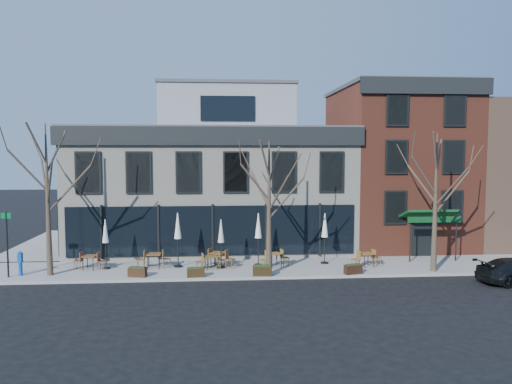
{
  "coord_description": "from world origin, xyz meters",
  "views": [
    {
      "loc": [
        0.31,
        -29.74,
        6.62
      ],
      "look_at": [
        2.77,
        2.0,
        4.04
      ],
      "focal_mm": 35.0,
      "sensor_mm": 36.0,
      "label": 1
    }
  ],
  "objects": [
    {
      "name": "umbrella_4",
      "position": [
        6.48,
        -1.62,
        2.22
      ],
      "size": [
        0.47,
        0.47,
        2.93
      ],
      "color": "black",
      "rests_on": "sidewalk_front"
    },
    {
      "name": "tree_right",
      "position": [
        12.01,
        -3.9,
        4.02
      ],
      "size": [
        3.72,
        3.77,
        7.48
      ],
      "color": "#382B21",
      "rests_on": "sidewalk_front"
    },
    {
      "name": "sidewalk_front",
      "position": [
        3.25,
        -2.15,
        0.07
      ],
      "size": [
        33.5,
        4.7,
        0.15
      ],
      "primitive_type": "cube",
      "color": "gray",
      "rests_on": "ground"
    },
    {
      "name": "cafe_set_3",
      "position": [
        0.33,
        -2.08,
        0.67
      ],
      "size": [
        1.95,
        1.25,
        1.02
      ],
      "color": "brown",
      "rests_on": "sidewalk_front"
    },
    {
      "name": "cafe_set_4",
      "position": [
        3.48,
        -2.27,
        0.64
      ],
      "size": [
        1.85,
        1.05,
        0.95
      ],
      "color": "brown",
      "rests_on": "sidewalk_front"
    },
    {
      "name": "corner_building",
      "position": [
        0.07,
        5.07,
        4.72
      ],
      "size": [
        18.39,
        10.39,
        11.1
      ],
      "color": "beige",
      "rests_on": "ground"
    },
    {
      "name": "cafe_set_1",
      "position": [
        -3.25,
        -2.05,
        0.66
      ],
      "size": [
        1.91,
        0.78,
        1.0
      ],
      "color": "brown",
      "rests_on": "sidewalk_front"
    },
    {
      "name": "umbrella_0",
      "position": [
        -5.88,
        -1.94,
        2.1
      ],
      "size": [
        0.44,
        0.44,
        2.76
      ],
      "color": "black",
      "rests_on": "sidewalk_front"
    },
    {
      "name": "planter_0",
      "position": [
        -3.86,
        -3.93,
        0.41
      ],
      "size": [
        0.99,
        0.55,
        0.52
      ],
      "color": "#311D10",
      "rests_on": "sidewalk_front"
    },
    {
      "name": "sidewalk_side",
      "position": [
        -11.25,
        6.0,
        0.07
      ],
      "size": [
        4.5,
        12.0,
        0.15
      ],
      "primitive_type": "cube",
      "color": "gray",
      "rests_on": "ground"
    },
    {
      "name": "red_brick_building",
      "position": [
        13.0,
        4.98,
        5.64
      ],
      "size": [
        8.2,
        11.78,
        11.18
      ],
      "color": "brown",
      "rests_on": "ground"
    },
    {
      "name": "umbrella_3",
      "position": [
        2.61,
        -1.83,
        2.27
      ],
      "size": [
        0.48,
        0.48,
        3.0
      ],
      "color": "black",
      "rests_on": "sidewalk_front"
    },
    {
      "name": "ground",
      "position": [
        0.0,
        0.0,
        0.0
      ],
      "size": [
        120.0,
        120.0,
        0.0
      ],
      "primitive_type": "plane",
      "color": "black",
      "rests_on": "ground"
    },
    {
      "name": "planter_1",
      "position": [
        -0.84,
        -4.2,
        0.4
      ],
      "size": [
        0.93,
        0.44,
        0.5
      ],
      "color": "#2F200F",
      "rests_on": "sidewalk_front"
    },
    {
      "name": "umbrella_1",
      "position": [
        -1.92,
        -1.89,
        2.32
      ],
      "size": [
        0.49,
        0.49,
        3.07
      ],
      "color": "black",
      "rests_on": "sidewalk_front"
    },
    {
      "name": "tree_corner",
      "position": [
        -8.49,
        -3.2,
        4.25
      ],
      "size": [
        3.93,
        3.98,
        7.92
      ],
      "color": "#382B21",
      "rests_on": "sidewalk_front"
    },
    {
      "name": "cafe_set_0",
      "position": [
        -6.71,
        -2.11,
        0.64
      ],
      "size": [
        1.85,
        0.83,
        0.95
      ],
      "color": "brown",
      "rests_on": "sidewalk_front"
    },
    {
      "name": "cafe_set_5",
      "position": [
        8.65,
        -2.63,
        0.64
      ],
      "size": [
        1.84,
        0.87,
        0.95
      ],
      "color": "brown",
      "rests_on": "sidewalk_front"
    },
    {
      "name": "sign_pole",
      "position": [
        -10.5,
        -3.5,
        2.07
      ],
      "size": [
        0.5,
        0.1,
        3.4
      ],
      "color": "black",
      "rests_on": "sidewalk_front"
    },
    {
      "name": "call_box",
      "position": [
        -10.0,
        -3.2,
        0.85
      ],
      "size": [
        0.26,
        0.26,
        1.31
      ],
      "color": "#0E4DB9",
      "rests_on": "sidewalk_front"
    },
    {
      "name": "umbrella_2",
      "position": [
        0.49,
        -2.32,
        2.09
      ],
      "size": [
        0.44,
        0.44,
        2.75
      ],
      "color": "black",
      "rests_on": "sidewalk_front"
    },
    {
      "name": "cafe_set_2",
      "position": [
        -0.07,
        -2.55,
        0.62
      ],
      "size": [
        1.78,
        0.85,
        0.91
      ],
      "color": "brown",
      "rests_on": "sidewalk_front"
    },
    {
      "name": "tree_mid",
      "position": [
        3.01,
        -3.9,
        3.79
      ],
      "size": [
        3.5,
        3.55,
        7.04
      ],
      "color": "#382B21",
      "rests_on": "sidewalk_front"
    },
    {
      "name": "planter_2",
      "position": [
        2.63,
        -4.2,
        0.43
      ],
      "size": [
        1.03,
        0.49,
        0.56
      ],
      "color": "black",
      "rests_on": "sidewalk_front"
    },
    {
      "name": "planter_3",
      "position": [
        7.46,
        -4.2,
        0.41
      ],
      "size": [
        1.01,
        0.62,
        0.53
      ],
      "color": "black",
      "rests_on": "sidewalk_front"
    }
  ]
}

